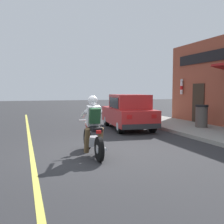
{
  "coord_description": "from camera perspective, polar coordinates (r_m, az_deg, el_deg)",
  "views": [
    {
      "loc": [
        -2.0,
        -6.95,
        1.75
      ],
      "look_at": [
        1.16,
        2.27,
        0.95
      ],
      "focal_mm": 42.0,
      "sensor_mm": 36.0,
      "label": 1
    }
  ],
  "objects": [
    {
      "name": "lane_stripe",
      "position": [
        10.1,
        -17.54,
        -5.48
      ],
      "size": [
        0.12,
        19.8,
        0.01
      ],
      "primitive_type": "cube",
      "color": "#D1C64C",
      "rests_on": "ground"
    },
    {
      "name": "sidewalk_curb",
      "position": [
        12.33,
        16.48,
        -3.33
      ],
      "size": [
        2.6,
        22.0,
        0.14
      ],
      "primitive_type": "cube",
      "color": "gray",
      "rests_on": "ground"
    },
    {
      "name": "motorcycle_with_rider",
      "position": [
        7.1,
        -4.2,
        -4.03
      ],
      "size": [
        0.56,
        2.02,
        1.62
      ],
      "color": "black",
      "rests_on": "ground"
    },
    {
      "name": "car_hatchback",
      "position": [
        11.91,
        3.54,
        -0.06
      ],
      "size": [
        1.96,
        3.91,
        1.57
      ],
      "color": "black",
      "rests_on": "ground"
    },
    {
      "name": "trash_bin",
      "position": [
        12.17,
        18.91,
        -0.81
      ],
      "size": [
        0.56,
        0.56,
        0.98
      ],
      "color": "#514C47",
      "rests_on": "sidewalk_curb"
    },
    {
      "name": "ground_plane",
      "position": [
        7.44,
        -2.8,
        -8.92
      ],
      "size": [
        80.0,
        80.0,
        0.0
      ],
      "primitive_type": "plane",
      "color": "#2B2B2D"
    }
  ]
}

